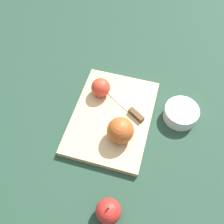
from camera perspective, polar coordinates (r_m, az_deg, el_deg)
name	(u,v)px	position (r m, az deg, el deg)	size (l,w,h in m)	color
ground_plane	(112,119)	(0.88, 0.00, -1.49)	(4.00, 4.00, 0.00)	#1E3828
cutting_board	(112,117)	(0.87, 0.00, -1.11)	(0.37, 0.29, 0.02)	tan
apple_half_left	(120,130)	(0.78, 1.84, -4.03)	(0.08, 0.08, 0.08)	#AD4C1E
apple_half_right	(101,88)	(0.88, -2.50, 5.34)	(0.06, 0.06, 0.06)	red
knife	(132,111)	(0.86, 4.37, 0.15)	(0.09, 0.16, 0.02)	silver
apple_whole	(108,211)	(0.73, -0.77, -20.77)	(0.07, 0.07, 0.08)	red
bowl	(181,113)	(0.89, 14.80, -0.18)	(0.11, 0.11, 0.05)	silver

